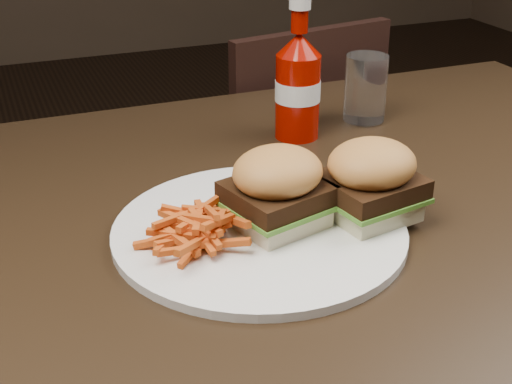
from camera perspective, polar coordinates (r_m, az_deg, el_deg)
name	(u,v)px	position (r m, az deg, el deg)	size (l,w,h in m)	color
dining_table	(318,202)	(0.94, 4.99, -0.76)	(1.20, 0.80, 0.04)	black
chair_far	(265,188)	(1.66, 0.69, 0.35)	(0.38, 0.38, 0.04)	black
plate	(259,231)	(0.82, 0.26, -3.12)	(0.34, 0.34, 0.01)	white
sandwich_half_a	(277,216)	(0.81, 1.69, -1.90)	(0.09, 0.09, 0.02)	beige
sandwich_half_b	(369,207)	(0.84, 9.00, -1.18)	(0.09, 0.09, 0.02)	beige
fries_pile	(196,224)	(0.78, -4.82, -2.55)	(0.10, 0.10, 0.04)	#CA3C05
ketchup_bottle	(297,99)	(1.07, 3.34, 7.45)	(0.07, 0.07, 0.13)	#8C0900
tumbler	(366,88)	(1.15, 8.76, 8.23)	(0.07, 0.07, 0.10)	white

